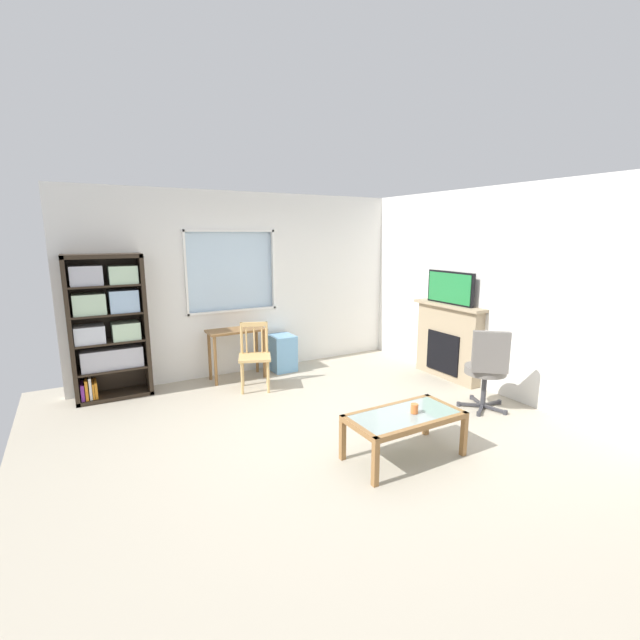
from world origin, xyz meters
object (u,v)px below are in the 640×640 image
Objects in this scene: sippy_cup at (414,409)px; coffee_table at (404,420)px; bookshelf at (108,323)px; office_chair at (487,366)px; desk_under_window at (237,339)px; tv at (450,288)px; plastic_drawer_unit at (282,353)px; fireplace at (448,341)px; wooden_chair at (255,356)px.

coffee_table is at bearing 162.31° from sippy_cup.
sippy_cup is at bearing -53.07° from bookshelf.
office_chair is 0.92× the size of coffee_table.
tv is (2.66, -1.47, 0.74)m from desk_under_window.
plastic_drawer_unit is 2.67m from tv.
office_chair is 1.53m from sippy_cup.
fireplace is (2.68, -1.47, -0.04)m from desk_under_window.
bookshelf is 4.59m from tv.
fireplace reaches higher than office_chair.
fireplace is at bearing 65.35° from office_chair.
tv is (2.59, -0.96, 0.86)m from wooden_chair.
plastic_drawer_unit is 0.55× the size of office_chair.
sippy_cup is at bearing -17.69° from coffee_table.
desk_under_window is at bearing 101.49° from coffee_table.
desk_under_window is at bearing 151.00° from tv.
wooden_chair is 2.55m from sippy_cup.
tv is 2.62m from sippy_cup.
office_chair is (3.80, -2.69, -0.41)m from bookshelf.
tv reaches higher than coffee_table.
desk_under_window is 1.00× the size of tv.
bookshelf is at bearing 126.10° from coffee_table.
bookshelf reaches higher than desk_under_window.
plastic_drawer_unit is (0.73, 0.05, -0.31)m from desk_under_window.
wooden_chair is 10.00× the size of sippy_cup.
tv is 9.18× the size of sippy_cup.
wooden_chair is 2.78m from fireplace.
fireplace is at bearing 0.00° from tv.
bookshelf is 20.39× the size of sippy_cup.
tv is (1.92, -1.52, 1.05)m from plastic_drawer_unit.
bookshelf reaches higher than fireplace.
office_chair reaches higher than wooden_chair.
tv is (4.29, -1.58, 0.36)m from bookshelf.
coffee_table is (0.53, -2.44, -0.09)m from wooden_chair.
tv is at bearing -180.00° from fireplace.
fireplace is 1.22m from office_chair.
bookshelf reaches higher than tv.
plastic_drawer_unit is (0.66, 0.57, -0.19)m from wooden_chair.
wooden_chair is 0.76× the size of fireplace.
sippy_cup is at bearing -164.69° from office_chair.
desk_under_window is at bearing -3.76° from bookshelf.
bookshelf is at bearing 176.24° from desk_under_window.
fireplace is (4.31, -1.58, -0.42)m from bookshelf.
office_chair is (1.43, -2.63, 0.28)m from plastic_drawer_unit.
wooden_chair is 2.50m from coffee_table.
office_chair is at bearing -113.88° from tv.
wooden_chair reaches higher than desk_under_window.
coffee_table is at bearing -144.40° from fireplace.
plastic_drawer_unit is at bearing -1.39° from bookshelf.
tv reaches higher than office_chair.
tv is at bearing -38.38° from plastic_drawer_unit.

